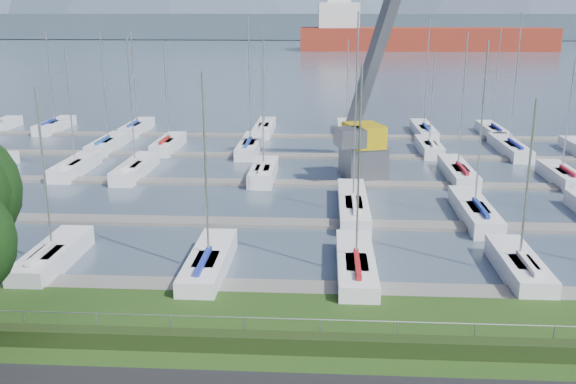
{
  "coord_description": "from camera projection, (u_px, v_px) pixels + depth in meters",
  "views": [
    {
      "loc": [
        2.08,
        -22.87,
        12.83
      ],
      "look_at": [
        0.0,
        12.0,
        3.0
      ],
      "focal_mm": 40.0,
      "sensor_mm": 36.0,
      "label": 1
    }
  ],
  "objects": [
    {
      "name": "fence",
      "position": [
        270.0,
        318.0,
        25.25
      ],
      "size": [
        80.0,
        0.04,
        0.04
      ],
      "primitive_type": "cylinder",
      "rotation": [
        0.0,
        1.57,
        0.0
      ],
      "color": "gray",
      "rests_on": "grass"
    },
    {
      "name": "foothill",
      "position": [
        323.0,
        25.0,
        341.05
      ],
      "size": [
        900.0,
        80.0,
        12.0
      ],
      "primitive_type": "cube",
      "color": "#3E4E5B",
      "rests_on": "water"
    },
    {
      "name": "docks",
      "position": [
        299.0,
        183.0,
        50.61
      ],
      "size": [
        90.0,
        41.6,
        0.25
      ],
      "color": "gray",
      "rests_on": "water"
    },
    {
      "name": "hedge",
      "position": [
        269.0,
        343.0,
        25.09
      ],
      "size": [
        80.0,
        0.7,
        0.7
      ],
      "primitive_type": "cube",
      "color": "black",
      "rests_on": "grass"
    },
    {
      "name": "sailboat_fleet",
      "position": [
        290.0,
        106.0,
        52.18
      ],
      "size": [
        75.47,
        49.87,
        13.41
      ],
      "color": "silver",
      "rests_on": "water"
    },
    {
      "name": "crane",
      "position": [
        370.0,
        108.0,
        51.96
      ],
      "size": [
        7.29,
        13.06,
        22.35
      ],
      "rotation": [
        0.0,
        0.0,
        0.3
      ],
      "color": "slate",
      "rests_on": "water"
    },
    {
      "name": "cargo_ship_mid",
      "position": [
        413.0,
        39.0,
        226.75
      ],
      "size": [
        88.97,
        20.35,
        21.5
      ],
      "rotation": [
        0.0,
        0.0,
        0.03
      ],
      "color": "maroon",
      "rests_on": "water"
    },
    {
      "name": "water",
      "position": [
        322.0,
        44.0,
        275.52
      ],
      "size": [
        800.0,
        540.0,
        0.2
      ],
      "primitive_type": "cube",
      "color": "#435263"
    }
  ]
}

